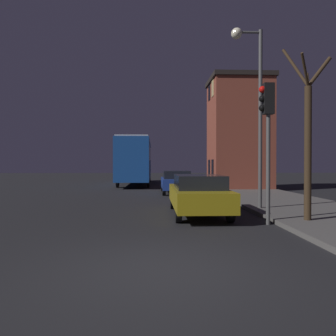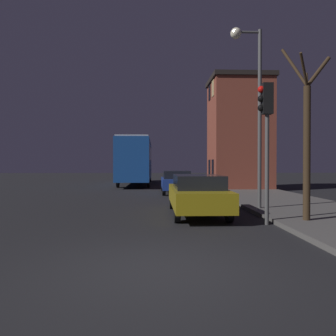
% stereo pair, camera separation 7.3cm
% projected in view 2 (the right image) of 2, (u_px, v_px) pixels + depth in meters
% --- Properties ---
extents(ground_plane, '(120.00, 120.00, 0.00)m').
position_uv_depth(ground_plane, '(157.00, 270.00, 5.49)').
color(ground_plane, black).
extents(brick_building, '(4.17, 3.99, 7.67)m').
position_uv_depth(brick_building, '(239.00, 132.00, 22.93)').
color(brick_building, brown).
rests_on(brick_building, sidewalk).
extents(streetlamp, '(1.17, 0.41, 6.68)m').
position_uv_depth(streetlamp, '(251.00, 88.00, 12.13)').
color(streetlamp, '#4C4C4C').
rests_on(streetlamp, sidewalk).
extents(traffic_light, '(0.43, 0.24, 4.13)m').
position_uv_depth(traffic_light, '(266.00, 123.00, 9.52)').
color(traffic_light, '#4C4C4C').
rests_on(traffic_light, ground).
extents(bare_tree, '(1.22, 1.52, 5.28)m').
position_uv_depth(bare_tree, '(307.00, 137.00, 9.56)').
color(bare_tree, '#382819').
rests_on(bare_tree, sidewalk).
extents(bus, '(2.50, 11.79, 3.84)m').
position_uv_depth(bus, '(136.00, 158.00, 28.42)').
color(bus, '#194793').
rests_on(bus, ground).
extents(car_near_lane, '(1.77, 4.74, 1.40)m').
position_uv_depth(car_near_lane, '(197.00, 193.00, 11.39)').
color(car_near_lane, olive).
rests_on(car_near_lane, ground).
extents(car_mid_lane, '(1.73, 4.60, 1.37)m').
position_uv_depth(car_mid_lane, '(176.00, 181.00, 19.87)').
color(car_mid_lane, navy).
rests_on(car_mid_lane, ground).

